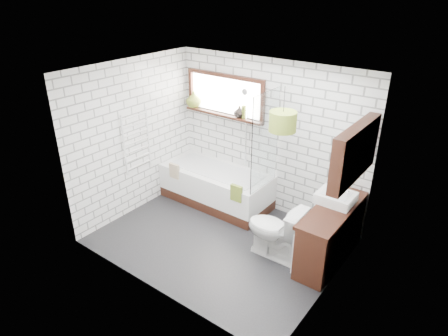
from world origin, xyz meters
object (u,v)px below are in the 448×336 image
Objects in this scene: vanity at (331,234)px; toilet at (275,230)px; pendant at (283,121)px; basin at (336,198)px; bathtub at (216,186)px.

toilet reaches higher than vanity.
toilet is 2.66× the size of pendant.
basin reaches higher than toilet.
pendant reaches higher than bathtub.
basin is 0.93m from toilet.
bathtub is 2.23m from vanity.
toilet is at bearing -136.02° from basin.
basin reaches higher than bathtub.
bathtub is 6.06× the size of pendant.
pendant is (1.72, -0.96, 1.79)m from bathtub.
toilet reaches higher than bathtub.
bathtub is at bearing 150.78° from pendant.
basin is (-0.06, 0.17, 0.47)m from vanity.
toilet is at bearing -148.52° from vanity.
pendant reaches higher than toilet.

